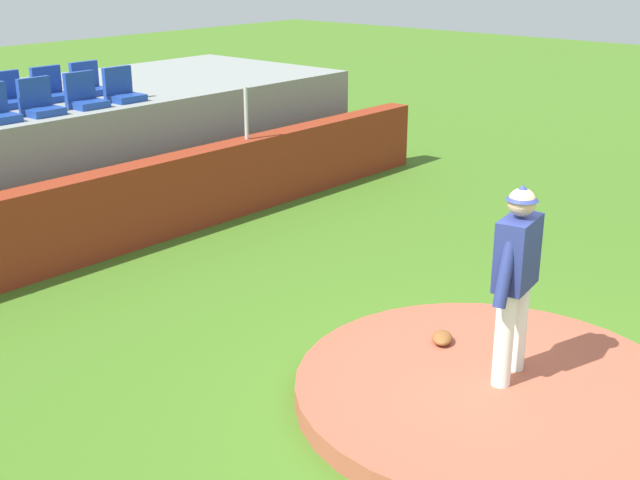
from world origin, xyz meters
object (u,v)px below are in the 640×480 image
(stadium_chair_2, at_px, (39,103))
(stadium_chair_3, at_px, (84,96))
(pitcher, at_px, (516,269))
(stadium_chair_9, at_px, (89,84))
(baseball, at_px, (516,354))
(stadium_chair_8, at_px, (51,90))
(fielding_glove, at_px, (442,338))
(stadium_chair_7, at_px, (9,96))
(stadium_chair_4, at_px, (122,90))

(stadium_chair_2, bearing_deg, stadium_chair_3, -179.46)
(pitcher, xyz_separation_m, stadium_chair_3, (0.52, 7.26, 0.65))
(stadium_chair_2, relative_size, stadium_chair_9, 1.00)
(pitcher, relative_size, stadium_chair_2, 3.68)
(baseball, xyz_separation_m, stadium_chair_2, (-0.60, 7.13, 1.68))
(pitcher, distance_m, stadium_chair_8, 8.18)
(baseball, distance_m, fielding_glove, 0.74)
(stadium_chair_7, distance_m, stadium_chair_9, 1.38)
(stadium_chair_4, height_order, stadium_chair_7, same)
(stadium_chair_8, distance_m, stadium_chair_9, 0.69)
(stadium_chair_2, relative_size, stadium_chair_4, 1.00)
(stadium_chair_2, xyz_separation_m, stadium_chair_4, (1.40, 0.02, 0.00))
(stadium_chair_3, xyz_separation_m, stadium_chair_7, (-0.69, 0.87, 0.00))
(fielding_glove, xyz_separation_m, stadium_chair_7, (-0.36, 7.30, 1.66))
(stadium_chair_2, height_order, stadium_chair_4, same)
(pitcher, height_order, stadium_chair_9, stadium_chair_9)
(pitcher, relative_size, stadium_chair_7, 3.68)
(stadium_chair_4, relative_size, stadium_chair_8, 1.00)
(stadium_chair_4, bearing_deg, baseball, 83.56)
(baseball, bearing_deg, stadium_chair_4, 83.56)
(stadium_chair_3, relative_size, stadium_chair_4, 1.00)
(baseball, height_order, stadium_chair_4, stadium_chair_4)
(baseball, xyz_separation_m, stadium_chair_7, (-0.56, 8.01, 1.68))
(stadium_chair_3, bearing_deg, pitcher, 85.92)
(stadium_chair_4, bearing_deg, fielding_glove, 81.09)
(pitcher, xyz_separation_m, fielding_glove, (0.18, 0.84, -1.01))
(pitcher, height_order, baseball, pitcher)
(stadium_chair_4, xyz_separation_m, stadium_chair_8, (-0.67, 0.86, 0.00))
(pitcher, bearing_deg, fielding_glove, 69.15)
(fielding_glove, height_order, stadium_chair_7, stadium_chair_7)
(stadium_chair_2, relative_size, stadium_chair_8, 1.00)
(baseball, distance_m, stadium_chair_8, 8.19)
(stadium_chair_2, bearing_deg, baseball, 94.78)
(pitcher, relative_size, fielding_glove, 6.14)
(pitcher, distance_m, stadium_chair_3, 7.31)
(stadium_chair_8, bearing_deg, stadium_chair_4, 128.09)
(pitcher, bearing_deg, stadium_chair_9, 72.97)
(pitcher, xyz_separation_m, stadium_chair_2, (-0.21, 7.25, 0.65))
(baseball, relative_size, stadium_chair_7, 0.15)
(fielding_glove, bearing_deg, stadium_chair_9, 51.50)
(stadium_chair_8, xyz_separation_m, stadium_chair_9, (0.69, 0.02, 0.00))
(stadium_chair_7, relative_size, stadium_chair_9, 1.00)
(baseball, distance_m, stadium_chair_7, 8.20)
(baseball, height_order, stadium_chair_9, stadium_chair_9)
(pitcher, height_order, stadium_chair_3, stadium_chair_3)
(stadium_chair_3, distance_m, stadium_chair_8, 0.88)
(fielding_glove, bearing_deg, stadium_chair_2, 62.98)
(stadium_chair_8, bearing_deg, baseball, 89.04)
(fielding_glove, bearing_deg, stadium_chair_3, 56.46)
(baseball, bearing_deg, fielding_glove, 105.83)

